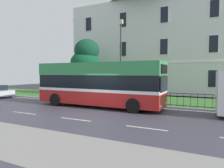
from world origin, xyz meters
The scene contains 7 objects.
ground_plane centered at (0.00, 1.23, -0.01)m, with size 60.00×56.00×0.18m.
georgian_townhouse centered at (-0.33, 16.65, 6.57)m, with size 19.51×10.77×12.83m.
iron_verge_railing centered at (-0.33, 4.40, 0.62)m, with size 15.17×0.04×0.97m.
evergreen_tree centered at (-5.83, 8.08, 2.89)m, with size 3.86×3.73×6.13m.
single_decker_bus centered at (-0.90, 2.34, 1.73)m, with size 9.78×2.64×3.30m.
street_lamp_post centered at (-0.42, 5.40, 4.12)m, with size 0.36×0.24×7.01m.
litter_bin centered at (-3.68, 4.93, 0.70)m, with size 0.47×0.47×1.16m.
Camera 1 is at (6.59, -10.72, 2.56)m, focal length 32.20 mm.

